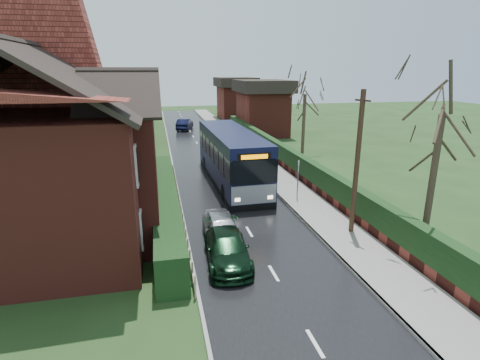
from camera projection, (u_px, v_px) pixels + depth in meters
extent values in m
plane|color=#2D491F|center=(260.00, 251.00, 16.48)|extent=(140.00, 140.00, 0.00)
cube|color=black|center=(222.00, 185.00, 25.85)|extent=(6.00, 100.00, 0.02)
cube|color=slate|center=(280.00, 180.00, 26.71)|extent=(2.50, 100.00, 0.14)
cube|color=gray|center=(264.00, 181.00, 26.46)|extent=(0.12, 100.00, 0.14)
cube|color=gray|center=(177.00, 187.00, 25.20)|extent=(0.12, 100.00, 0.10)
cube|color=black|center=(166.00, 202.00, 20.13)|extent=(1.20, 16.00, 1.60)
cube|color=maroon|center=(301.00, 176.00, 26.97)|extent=(0.30, 50.00, 0.60)
cube|color=black|center=(301.00, 164.00, 26.71)|extent=(0.60, 50.00, 1.20)
cube|color=maroon|center=(58.00, 168.00, 18.46)|extent=(8.00, 14.00, 6.00)
cube|color=maroon|center=(128.00, 180.00, 16.37)|extent=(2.50, 4.00, 6.00)
cube|color=brown|center=(80.00, 41.00, 20.66)|extent=(0.90, 1.40, 2.20)
cube|color=silver|center=(142.00, 227.00, 15.01)|extent=(0.08, 1.20, 1.60)
cube|color=black|center=(143.00, 227.00, 15.01)|extent=(0.03, 0.95, 1.35)
cube|color=silver|center=(137.00, 164.00, 14.27)|extent=(0.08, 1.20, 1.60)
cube|color=black|center=(138.00, 164.00, 14.28)|extent=(0.03, 0.95, 1.35)
cube|color=silver|center=(144.00, 195.00, 18.75)|extent=(0.08, 1.20, 1.60)
cube|color=black|center=(145.00, 195.00, 18.76)|extent=(0.03, 0.95, 1.35)
cube|color=silver|center=(140.00, 144.00, 18.02)|extent=(0.08, 1.20, 1.60)
cube|color=black|center=(141.00, 144.00, 18.02)|extent=(0.03, 0.95, 1.35)
cube|color=silver|center=(146.00, 175.00, 22.50)|extent=(0.08, 1.20, 1.60)
cube|color=black|center=(146.00, 175.00, 22.51)|extent=(0.03, 0.95, 1.35)
cube|color=silver|center=(143.00, 132.00, 21.76)|extent=(0.08, 1.20, 1.60)
cube|color=black|center=(143.00, 132.00, 21.77)|extent=(0.03, 0.95, 1.35)
cube|color=silver|center=(147.00, 165.00, 24.84)|extent=(0.08, 1.20, 1.60)
cube|color=black|center=(147.00, 165.00, 24.85)|extent=(0.03, 0.95, 1.35)
cube|color=silver|center=(144.00, 126.00, 24.11)|extent=(0.08, 1.20, 1.60)
cube|color=black|center=(144.00, 126.00, 24.11)|extent=(0.03, 0.95, 1.35)
cube|color=black|center=(231.00, 168.00, 26.36)|extent=(2.98, 11.98, 1.24)
cube|color=black|center=(231.00, 151.00, 26.00)|extent=(3.00, 11.98, 1.30)
cube|color=black|center=(231.00, 136.00, 25.71)|extent=(2.98, 11.98, 0.72)
cube|color=black|center=(231.00, 179.00, 26.59)|extent=(2.98, 11.98, 0.38)
cube|color=gray|center=(254.00, 194.00, 20.85)|extent=(2.60, 0.18, 1.08)
cube|color=black|center=(254.00, 172.00, 20.46)|extent=(2.44, 0.13, 1.41)
cube|color=black|center=(254.00, 157.00, 20.21)|extent=(1.90, 0.12, 0.38)
cube|color=#FF8C00|center=(255.00, 157.00, 20.18)|extent=(1.49, 0.07, 0.24)
cube|color=black|center=(254.00, 207.00, 21.05)|extent=(2.66, 0.20, 0.33)
cube|color=#FFF2CC|center=(238.00, 200.00, 20.64)|extent=(0.30, 0.06, 0.20)
cube|color=#FFF2CC|center=(270.00, 197.00, 21.08)|extent=(0.30, 0.06, 0.20)
cylinder|color=black|center=(225.00, 192.00, 22.66)|extent=(0.33, 1.05, 1.04)
cylinder|color=black|center=(264.00, 189.00, 23.22)|extent=(0.33, 1.05, 1.04)
cylinder|color=black|center=(206.00, 163.00, 29.77)|extent=(0.33, 1.05, 1.04)
cylinder|color=black|center=(236.00, 161.00, 30.33)|extent=(0.33, 1.05, 1.04)
imported|color=silver|center=(221.00, 228.00, 17.20)|extent=(1.57, 3.82, 1.30)
imported|color=black|center=(227.00, 248.00, 15.38)|extent=(1.95, 4.31, 1.22)
imported|color=black|center=(185.00, 124.00, 49.52)|extent=(2.66, 4.71, 1.47)
cylinder|color=slate|center=(298.00, 180.00, 22.58)|extent=(0.07, 0.07, 2.50)
cube|color=silver|center=(299.00, 163.00, 22.28)|extent=(0.16, 0.37, 0.29)
cube|color=silver|center=(298.00, 169.00, 22.38)|extent=(0.14, 0.34, 0.25)
cylinder|color=#2F1F15|center=(357.00, 165.00, 17.25)|extent=(0.23, 0.23, 6.85)
cube|color=#2F1F15|center=(363.00, 100.00, 16.42)|extent=(0.31, 0.87, 0.08)
cylinder|color=#342A1F|center=(432.00, 185.00, 15.80)|extent=(0.29, 0.29, 5.95)
cylinder|color=#3C2C23|center=(304.00, 126.00, 33.97)|extent=(0.30, 0.30, 5.59)
cylinder|color=#33281E|center=(46.00, 128.00, 29.79)|extent=(0.30, 0.30, 6.47)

